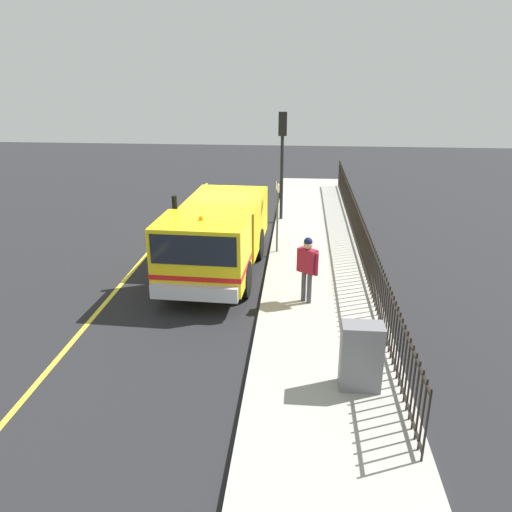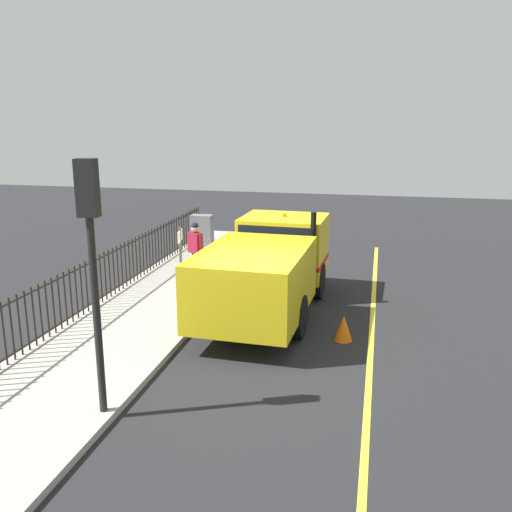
# 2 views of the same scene
# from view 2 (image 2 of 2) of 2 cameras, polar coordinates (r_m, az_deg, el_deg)

# --- Properties ---
(ground_plane) EXTENTS (48.68, 48.68, 0.00)m
(ground_plane) POSITION_cam_2_polar(r_m,az_deg,el_deg) (11.81, -0.04, -9.40)
(ground_plane) COLOR #232326
(ground_plane) RESTS_ON ground
(sidewalk_slab) EXTENTS (3.00, 22.13, 0.13)m
(sidewalk_slab) POSITION_cam_2_polar(r_m,az_deg,el_deg) (12.76, -13.74, -7.66)
(sidewalk_slab) COLOR #A3A099
(sidewalk_slab) RESTS_ON ground
(lane_marking) EXTENTS (0.12, 19.91, 0.01)m
(lane_marking) POSITION_cam_2_polar(r_m,az_deg,el_deg) (11.56, 11.68, -10.22)
(lane_marking) COLOR yellow
(lane_marking) RESTS_ON ground
(work_truck) EXTENTS (2.45, 6.02, 2.44)m
(work_truck) POSITION_cam_2_polar(r_m,az_deg,el_deg) (13.56, 1.44, -0.72)
(work_truck) COLOR yellow
(work_truck) RESTS_ON ground
(worker_standing) EXTENTS (0.52, 0.45, 1.68)m
(worker_standing) POSITION_cam_2_polar(r_m,az_deg,el_deg) (15.93, -6.28, 1.15)
(worker_standing) COLOR maroon
(worker_standing) RESTS_ON sidewalk_slab
(iron_fence) EXTENTS (0.04, 18.84, 1.26)m
(iron_fence) POSITION_cam_2_polar(r_m,az_deg,el_deg) (13.14, -19.04, -4.15)
(iron_fence) COLOR black
(iron_fence) RESTS_ON sidewalk_slab
(traffic_light_near) EXTENTS (0.32, 0.24, 4.01)m
(traffic_light_near) POSITION_cam_2_polar(r_m,az_deg,el_deg) (8.57, -16.63, 1.82)
(traffic_light_near) COLOR black
(traffic_light_near) RESTS_ON sidewalk_slab
(utility_cabinet) EXTENTS (0.74, 0.44, 1.27)m
(utility_cabinet) POSITION_cam_2_polar(r_m,az_deg,el_deg) (19.55, -5.56, 2.39)
(utility_cabinet) COLOR slate
(utility_cabinet) RESTS_ON sidewalk_slab
(traffic_cone) EXTENTS (0.40, 0.40, 0.57)m
(traffic_cone) POSITION_cam_2_polar(r_m,az_deg,el_deg) (12.21, 9.01, -7.33)
(traffic_cone) COLOR orange
(traffic_cone) RESTS_ON ground
(street_sign) EXTENTS (0.13, 0.50, 2.28)m
(street_sign) POSITION_cam_2_polar(r_m,az_deg,el_deg) (12.24, -7.74, -0.95)
(street_sign) COLOR #4C4C4C
(street_sign) RESTS_ON sidewalk_slab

